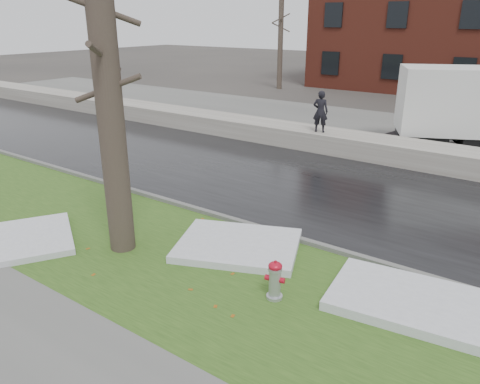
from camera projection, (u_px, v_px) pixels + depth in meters
The scene contains 15 objects.
ground at pixel (231, 245), 10.60m from camera, with size 120.00×120.00×0.00m, color #47423D.
verge at pixel (195, 267), 9.64m from camera, with size 60.00×4.50×0.04m, color #2B4818.
sidewalk at pixel (26, 372), 6.78m from camera, with size 60.00×3.00×0.05m, color slate.
road at pixel (320, 189), 14.02m from camera, with size 60.00×7.00×0.03m, color black.
parking_lot at pixel (408, 135), 20.49m from camera, with size 60.00×9.00×0.03m, color slate.
curb at pixel (256, 227), 11.33m from camera, with size 60.00×0.15×0.14m, color slate.
snowbank at pixel (373, 148), 17.09m from camera, with size 60.00×1.60×0.75m, color #B2AEA2.
bg_tree_left at pixel (280, 40), 32.73m from camera, with size 1.40×1.62×6.50m.
bg_tree_center at pixel (384, 41), 32.50m from camera, with size 1.40×1.62×6.50m.
fire_hydrant at pixel (275, 278), 8.40m from camera, with size 0.38×0.35×0.77m.
tree at pixel (108, 92), 9.22m from camera, with size 1.30×1.47×6.79m.
worker at pixel (320, 112), 17.54m from camera, with size 0.57×0.37×1.56m, color black.
snow_patch_near at pixel (238, 245), 10.33m from camera, with size 2.60×2.00×0.16m, color silver.
snow_patch_far at pixel (34, 238), 10.70m from camera, with size 2.20×1.60×0.14m, color silver.
snow_patch_side at pixel (412, 302), 8.26m from camera, with size 2.80×1.80×0.18m, color silver.
Camera 1 is at (5.70, -7.61, 4.84)m, focal length 35.00 mm.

